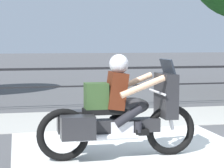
% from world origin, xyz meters
% --- Properties ---
extents(ground_plane, '(120.00, 120.00, 0.00)m').
position_xyz_m(ground_plane, '(0.00, 0.00, 0.00)').
color(ground_plane, '#4C4C4F').
extents(sidewalk_band, '(44.00, 2.40, 0.01)m').
position_xyz_m(sidewalk_band, '(0.00, 3.40, 0.01)').
color(sidewalk_band, '#A8A59E').
rests_on(sidewalk_band, ground).
extents(crosswalk_band, '(3.75, 6.00, 0.01)m').
position_xyz_m(crosswalk_band, '(-0.95, -0.20, 0.00)').
color(crosswalk_band, silver).
rests_on(crosswalk_band, ground).
extents(fence_railing, '(36.00, 0.05, 1.08)m').
position_xyz_m(fence_railing, '(0.00, 4.95, 0.85)').
color(fence_railing, black).
rests_on(fence_railing, ground).
extents(motorcycle, '(2.41, 0.76, 1.55)m').
position_xyz_m(motorcycle, '(-1.25, 0.11, 0.70)').
color(motorcycle, black).
rests_on(motorcycle, ground).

